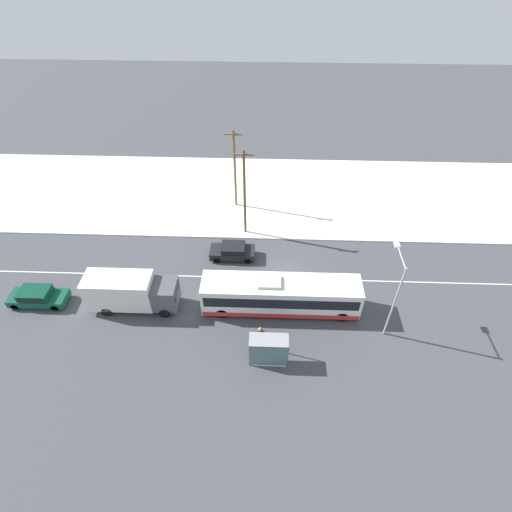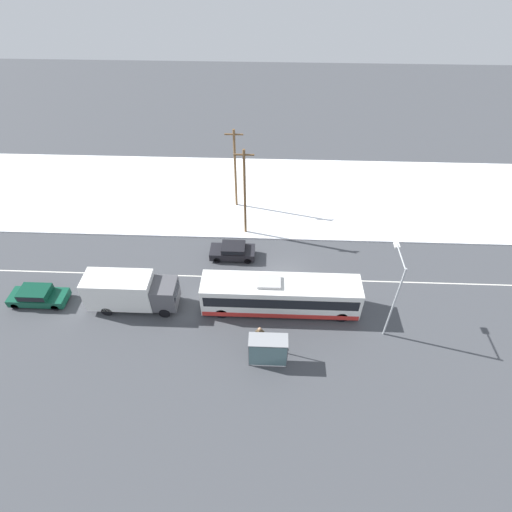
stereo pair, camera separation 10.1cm
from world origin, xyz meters
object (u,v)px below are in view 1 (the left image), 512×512
(parked_car_near_truck, at_px, (37,296))
(utility_pole_roadside, at_px, (245,193))
(sedan_car, at_px, (233,251))
(bus_shelter, at_px, (269,349))
(box_truck, at_px, (130,291))
(city_bus, at_px, (281,295))
(streetlamp, at_px, (395,288))
(utility_pole_snowlot, at_px, (235,169))
(pedestrian_at_stop, at_px, (260,334))

(parked_car_near_truck, bearing_deg, utility_pole_roadside, 30.78)
(sedan_car, distance_m, bus_shelter, 11.70)
(box_truck, xyz_separation_m, bus_shelter, (11.10, -4.92, -0.09))
(city_bus, relative_size, box_truck, 1.73)
(city_bus, height_order, bus_shelter, city_bus)
(parked_car_near_truck, distance_m, streetlamp, 28.14)
(box_truck, distance_m, utility_pole_snowlot, 16.49)
(parked_car_near_truck, bearing_deg, utility_pole_snowlot, 43.37)
(parked_car_near_truck, distance_m, bus_shelter, 19.65)
(city_bus, xyz_separation_m, sedan_car, (-4.32, 5.98, -0.76))
(pedestrian_at_stop, relative_size, bus_shelter, 0.67)
(box_truck, distance_m, parked_car_near_truck, 7.95)
(box_truck, distance_m, sedan_car, 9.92)
(parked_car_near_truck, height_order, utility_pole_snowlot, utility_pole_snowlot)
(bus_shelter, height_order, utility_pole_roadside, utility_pole_roadside)
(city_bus, distance_m, streetlamp, 8.68)
(bus_shelter, height_order, utility_pole_snowlot, utility_pole_snowlot)
(utility_pole_snowlot, bearing_deg, bus_shelter, -79.11)
(sedan_car, xyz_separation_m, parked_car_near_truck, (-15.55, -6.14, 0.03))
(utility_pole_roadside, bearing_deg, sedan_car, -104.47)
(box_truck, bearing_deg, utility_pole_snowlot, 63.06)
(sedan_car, xyz_separation_m, utility_pole_snowlot, (-0.30, 8.26, 3.76))
(city_bus, distance_m, parked_car_near_truck, 19.89)
(streetlamp, distance_m, utility_pole_roadside, 16.04)
(streetlamp, xyz_separation_m, utility_pole_snowlot, (-12.61, 15.91, 0.01))
(box_truck, relative_size, sedan_car, 1.75)
(sedan_car, xyz_separation_m, pedestrian_at_stop, (2.80, -9.50, 0.36))
(pedestrian_at_stop, relative_size, utility_pole_snowlot, 0.21)
(parked_car_near_truck, distance_m, pedestrian_at_stop, 18.66)
(sedan_car, distance_m, utility_pole_snowlot, 9.08)
(utility_pole_snowlot, bearing_deg, parked_car_near_truck, -136.63)
(city_bus, height_order, pedestrian_at_stop, city_bus)
(utility_pole_roadside, bearing_deg, city_bus, -70.76)
(utility_pole_roadside, bearing_deg, bus_shelter, -80.50)
(sedan_car, xyz_separation_m, streetlamp, (12.31, -7.65, 3.75))
(parked_car_near_truck, relative_size, bus_shelter, 1.68)
(parked_car_near_truck, bearing_deg, bus_shelter, -14.77)
(box_truck, height_order, parked_car_near_truck, box_truck)
(parked_car_near_truck, distance_m, utility_pole_snowlot, 21.31)
(city_bus, relative_size, utility_pole_roadside, 1.38)
(bus_shelter, bearing_deg, box_truck, 156.07)
(utility_pole_roadside, bearing_deg, parked_car_near_truck, -149.22)
(box_truck, height_order, pedestrian_at_stop, box_truck)
(pedestrian_at_stop, xyz_separation_m, utility_pole_snowlot, (-3.10, 17.77, 3.40))
(pedestrian_at_stop, bearing_deg, bus_shelter, -68.97)
(bus_shelter, bearing_deg, pedestrian_at_stop, 111.03)
(box_truck, bearing_deg, bus_shelter, -23.93)
(box_truck, xyz_separation_m, utility_pole_roadside, (8.61, 9.91, 2.95))
(bus_shelter, relative_size, utility_pole_roadside, 0.30)
(pedestrian_at_stop, distance_m, streetlamp, 10.26)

